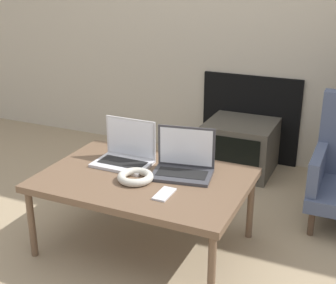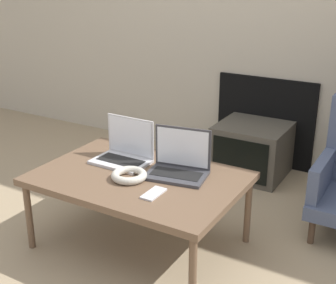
# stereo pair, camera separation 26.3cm
# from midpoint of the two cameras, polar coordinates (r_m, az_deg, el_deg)

# --- Properties ---
(ground_plane) EXTENTS (14.00, 14.00, 0.00)m
(ground_plane) POSITION_cam_midpoint_polar(r_m,az_deg,el_deg) (2.42, -4.10, -15.54)
(ground_plane) COLOR #998466
(table) EXTENTS (1.06, 0.72, 0.41)m
(table) POSITION_cam_midpoint_polar(r_m,az_deg,el_deg) (2.43, -0.50, -4.84)
(table) COLOR brown
(table) RESTS_ON ground_plane
(laptop_left) EXTENTS (0.31, 0.21, 0.24)m
(laptop_left) POSITION_cam_midpoint_polar(r_m,az_deg,el_deg) (2.58, -2.41, -1.21)
(laptop_left) COLOR silver
(laptop_left) RESTS_ON table
(laptop_right) EXTENTS (0.34, 0.26, 0.24)m
(laptop_right) POSITION_cam_midpoint_polar(r_m,az_deg,el_deg) (2.42, 4.45, -2.74)
(laptop_right) COLOR #38383D
(laptop_right) RESTS_ON table
(headphones) EXTENTS (0.18, 0.18, 0.04)m
(headphones) POSITION_cam_midpoint_polar(r_m,az_deg,el_deg) (2.37, -1.61, -4.15)
(headphones) COLOR beige
(headphones) RESTS_ON table
(phone) EXTENTS (0.07, 0.14, 0.01)m
(phone) POSITION_cam_midpoint_polar(r_m,az_deg,el_deg) (2.22, 1.63, -6.38)
(phone) COLOR silver
(phone) RESTS_ON table
(tv) EXTENTS (0.49, 0.47, 0.38)m
(tv) POSITION_cam_midpoint_polar(r_m,az_deg,el_deg) (3.45, 12.35, -0.95)
(tv) COLOR #4C473D
(tv) RESTS_ON ground_plane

